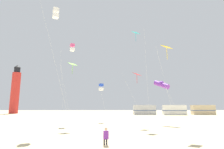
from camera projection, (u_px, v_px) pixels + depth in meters
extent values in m
cube|color=#722D99|center=(106.00, 135.00, 11.76)|extent=(0.36, 0.25, 0.52)
sphere|color=#D8A87F|center=(106.00, 129.00, 11.83)|extent=(0.20, 0.20, 0.20)
cylinder|color=#2D2D38|center=(107.00, 138.00, 11.91)|extent=(0.17, 0.37, 0.13)
cylinder|color=#2D2D38|center=(107.00, 141.00, 12.02)|extent=(0.11, 0.11, 0.42)
cylinder|color=#2D2D38|center=(104.00, 138.00, 11.89)|extent=(0.17, 0.37, 0.13)
cylinder|color=#2D2D38|center=(104.00, 141.00, 12.00)|extent=(0.11, 0.11, 0.42)
cylinder|color=silver|center=(66.00, 95.00, 20.02)|extent=(1.93, 0.87, 7.56)
cube|color=#72D12D|center=(72.00, 64.00, 21.63)|extent=(1.22, 1.22, 0.40)
cylinder|color=#72D12D|center=(72.00, 69.00, 21.52)|extent=(0.04, 0.04, 1.10)
cylinder|color=silver|center=(104.00, 104.00, 28.78)|extent=(1.35, 0.93, 5.68)
cube|color=blue|center=(101.00, 85.00, 29.98)|extent=(0.82, 0.82, 0.44)
cube|color=white|center=(101.00, 89.00, 29.86)|extent=(0.82, 0.82, 0.44)
cylinder|color=silver|center=(62.00, 84.00, 26.22)|extent=(1.53, 2.36, 11.61)
cube|color=#E54C8C|center=(72.00, 45.00, 28.06)|extent=(0.82, 0.82, 0.44)
cube|color=white|center=(72.00, 50.00, 27.93)|extent=(0.82, 0.82, 0.44)
cylinder|color=silver|center=(134.00, 99.00, 21.42)|extent=(2.86, 1.30, 6.69)
cube|color=red|center=(137.00, 74.00, 23.41)|extent=(1.22, 1.22, 0.40)
cylinder|color=red|center=(137.00, 79.00, 23.30)|extent=(0.04, 0.04, 1.10)
cylinder|color=silver|center=(147.00, 77.00, 22.62)|extent=(0.87, 2.47, 12.31)
cube|color=#1EB2D1|center=(136.00, 33.00, 24.08)|extent=(1.22, 1.22, 0.40)
cylinder|color=#1EB2D1|center=(136.00, 37.00, 23.97)|extent=(0.04, 0.04, 1.10)
cylinder|color=silver|center=(174.00, 104.00, 23.58)|extent=(3.13, 2.08, 5.57)
cylinder|color=purple|center=(162.00, 85.00, 25.57)|extent=(1.96, 2.47, 1.48)
sphere|color=purple|center=(161.00, 84.00, 25.60)|extent=(0.76, 0.76, 0.76)
cylinder|color=silver|center=(56.00, 66.00, 17.37)|extent=(3.36, 1.64, 12.88)
cube|color=white|center=(56.00, 10.00, 20.17)|extent=(0.82, 0.82, 0.44)
cube|color=white|center=(56.00, 16.00, 20.05)|extent=(0.82, 0.82, 0.44)
cylinder|color=silver|center=(167.00, 89.00, 15.34)|extent=(1.33, 0.86, 8.01)
cube|color=yellow|center=(167.00, 47.00, 16.69)|extent=(1.22, 1.22, 0.40)
cylinder|color=yellow|center=(167.00, 54.00, 16.58)|extent=(0.04, 0.04, 1.10)
cylinder|color=red|center=(15.00, 93.00, 61.22)|extent=(2.80, 2.80, 14.00)
cylinder|color=black|center=(17.00, 70.00, 62.58)|extent=(2.00, 2.00, 1.80)
cone|color=black|center=(18.00, 66.00, 62.83)|extent=(2.20, 2.20, 1.00)
cube|color=#B7BABF|center=(144.00, 110.00, 52.90)|extent=(6.45, 2.45, 2.80)
cube|color=#4C608C|center=(144.00, 110.00, 52.88)|extent=(6.49, 2.49, 0.24)
cube|color=white|center=(174.00, 110.00, 51.23)|extent=(6.57, 2.84, 2.80)
cube|color=#4C608C|center=(174.00, 110.00, 51.21)|extent=(6.62, 2.89, 0.24)
cube|color=#C6B28C|center=(203.00, 110.00, 52.75)|extent=(6.52, 2.65, 2.80)
cube|color=#4C608C|center=(203.00, 110.00, 52.73)|extent=(6.56, 2.69, 0.24)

